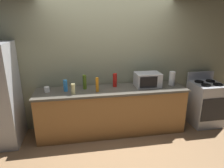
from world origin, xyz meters
TOP-DOWN VIEW (x-y plane):
  - ground_plane at (0.00, 0.00)m, footprint 8.00×8.00m
  - back_wall at (0.00, 0.81)m, footprint 6.40×0.10m
  - counter_run at (0.00, 0.40)m, footprint 2.84×0.64m
  - stove_range at (2.00, 0.40)m, footprint 0.60×0.61m
  - microwave at (0.71, 0.45)m, footprint 0.48×0.35m
  - paper_towel_roll at (1.22, 0.45)m, footprint 0.12×0.12m
  - bottle_vinegar at (-0.71, 0.25)m, footprint 0.07×0.07m
  - bottle_dish_soap at (-0.29, 0.32)m, footprint 0.06×0.06m
  - bottle_olive_oil at (-0.50, 0.50)m, footprint 0.07×0.07m
  - bottle_hot_sauce at (0.08, 0.54)m, footprint 0.08×0.08m
  - bottle_spray_cleaner at (-0.85, 0.43)m, footprint 0.07×0.07m
  - mug_white at (-1.18, 0.45)m, footprint 0.09×0.09m

SIDE VIEW (x-z plane):
  - ground_plane at x=0.00m, z-range 0.00..0.00m
  - counter_run at x=0.00m, z-range 0.00..0.90m
  - stove_range at x=2.00m, z-range -0.08..1.00m
  - mug_white at x=-1.18m, z-range 0.90..1.00m
  - bottle_vinegar at x=-0.71m, z-range 0.90..1.09m
  - bottle_spray_cleaner at x=-0.85m, z-range 0.90..1.11m
  - bottle_hot_sauce at x=0.08m, z-range 0.90..1.16m
  - bottle_dish_soap at x=-0.29m, z-range 0.90..1.16m
  - bottle_olive_oil at x=-0.50m, z-range 0.90..1.17m
  - microwave at x=0.71m, z-range 0.90..1.17m
  - paper_towel_roll at x=1.22m, z-range 0.90..1.17m
  - back_wall at x=0.00m, z-range 0.00..2.70m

